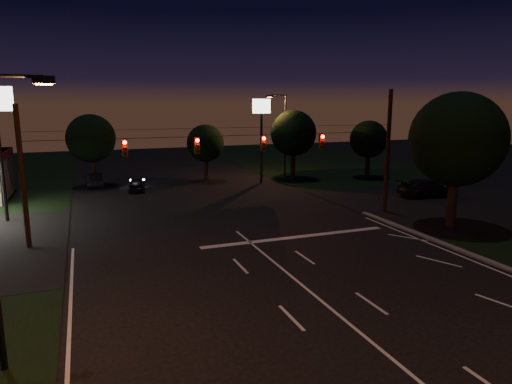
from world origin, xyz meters
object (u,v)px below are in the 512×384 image
utility_pole_right (384,212)px  car_oncoming_a (136,184)px  car_oncoming_b (94,179)px  car_cross (428,188)px  tree_right_near (456,140)px

utility_pole_right → car_oncoming_a: size_ratio=2.49×
car_oncoming_b → car_cross: (26.97, -15.77, 0.07)m
tree_right_near → car_cross: bearing=56.5°
tree_right_near → car_oncoming_b: tree_right_near is taller
tree_right_near → car_oncoming_a: size_ratio=2.42×
car_cross → tree_right_near: bearing=152.2°
car_oncoming_a → car_cross: car_cross is taller
tree_right_near → car_oncoming_a: tree_right_near is taller
tree_right_near → utility_pole_right: bearing=107.5°
car_oncoming_a → car_cross: 26.14m
car_oncoming_a → car_oncoming_b: (-3.62, 4.02, 0.09)m
tree_right_near → car_oncoming_b: size_ratio=2.05×
utility_pole_right → tree_right_near: 7.61m
utility_pole_right → tree_right_near: (1.53, -4.83, 5.68)m
utility_pole_right → car_oncoming_b: utility_pole_right is taller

